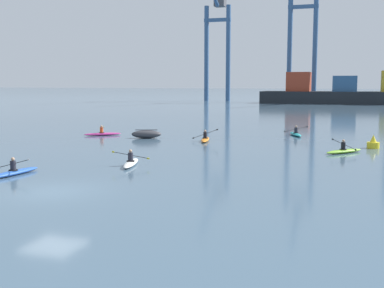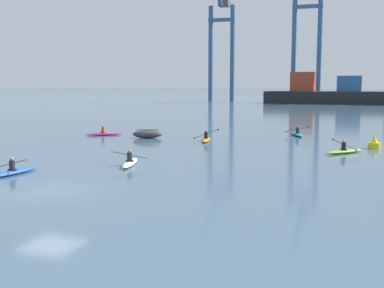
% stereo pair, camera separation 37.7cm
% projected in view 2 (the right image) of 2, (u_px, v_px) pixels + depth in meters
% --- Properties ---
extents(ground_plane, '(800.00, 800.00, 0.00)m').
position_uv_depth(ground_plane, '(50.00, 192.00, 21.85)').
color(ground_plane, '#425B70').
extents(container_barge, '(38.16, 8.21, 7.52)m').
position_uv_depth(container_barge, '(349.00, 93.00, 112.55)').
color(container_barge, '#1E2328').
rests_on(container_barge, ground).
extents(gantry_crane_west, '(7.19, 19.62, 32.95)m').
position_uv_depth(gantry_crane_west, '(221.00, 36.00, 129.00)').
color(gantry_crane_west, '#335684').
rests_on(gantry_crane_west, ground).
extents(gantry_crane_west_mid, '(7.48, 17.59, 35.81)m').
position_uv_depth(gantry_crane_west_mid, '(307.00, 28.00, 122.01)').
color(gantry_crane_west_mid, '#335684').
rests_on(gantry_crane_west_mid, ground).
extents(capsized_dinghy, '(2.82, 1.92, 0.76)m').
position_uv_depth(capsized_dinghy, '(148.00, 134.00, 42.97)').
color(capsized_dinghy, '#38383D').
rests_on(capsized_dinghy, ground).
extents(channel_buoy, '(0.90, 0.90, 1.00)m').
position_uv_depth(channel_buoy, '(374.00, 144.00, 36.16)').
color(channel_buoy, yellow).
rests_on(channel_buoy, ground).
extents(kayak_teal, '(2.13, 3.39, 0.95)m').
position_uv_depth(kayak_teal, '(297.00, 134.00, 44.85)').
color(kayak_teal, teal).
rests_on(kayak_teal, ground).
extents(kayak_lime, '(2.64, 2.99, 0.95)m').
position_uv_depth(kayak_lime, '(344.00, 151.00, 33.73)').
color(kayak_lime, '#7ABC2D').
rests_on(kayak_lime, ground).
extents(kayak_magenta, '(3.09, 2.50, 0.98)m').
position_uv_depth(kayak_magenta, '(104.00, 134.00, 45.22)').
color(kayak_magenta, '#C13384').
rests_on(kayak_magenta, ground).
extents(kayak_orange, '(2.14, 3.45, 1.06)m').
position_uv_depth(kayak_orange, '(206.00, 139.00, 40.78)').
color(kayak_orange, orange).
rests_on(kayak_orange, ground).
extents(kayak_blue, '(2.22, 3.44, 0.96)m').
position_uv_depth(kayak_blue, '(14.00, 171.00, 25.92)').
color(kayak_blue, '#2856B2').
rests_on(kayak_blue, ground).
extents(kayak_white, '(2.20, 3.44, 0.95)m').
position_uv_depth(kayak_white, '(130.00, 162.00, 28.87)').
color(kayak_white, silver).
rests_on(kayak_white, ground).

